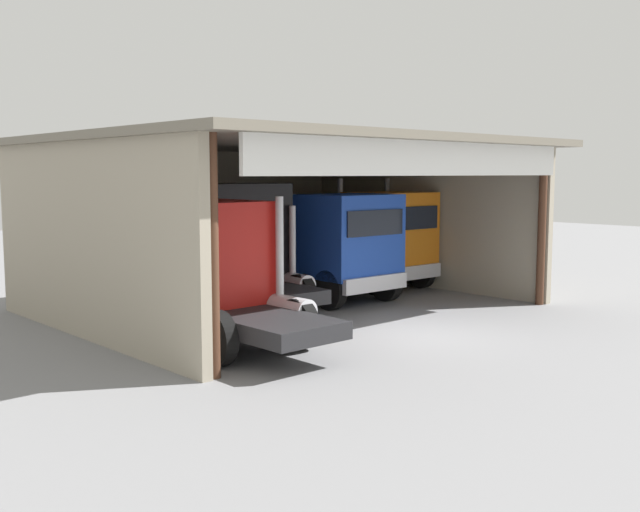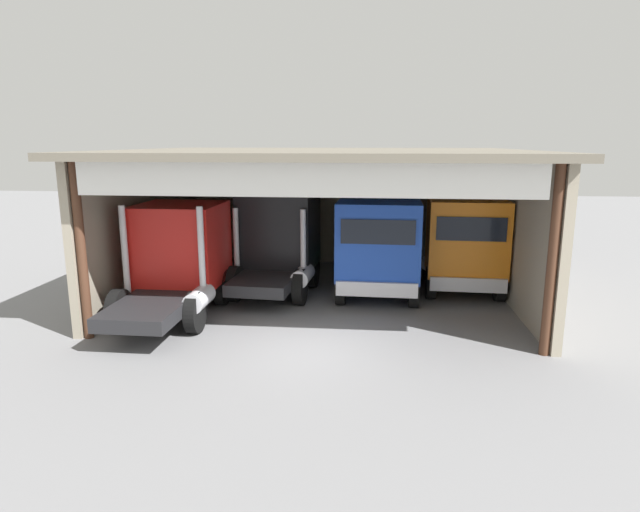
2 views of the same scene
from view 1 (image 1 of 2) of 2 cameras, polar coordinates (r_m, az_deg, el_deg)
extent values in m
plane|color=slate|center=(17.97, 7.55, -6.02)|extent=(80.00, 80.00, 0.00)
cube|color=#9E937F|center=(25.08, -10.02, 2.77)|extent=(12.08, 0.24, 4.61)
cube|color=#9E937F|center=(17.84, -17.75, 1.12)|extent=(0.24, 9.88, 4.61)
cube|color=#9E937F|center=(25.40, 7.76, 2.86)|extent=(0.24, 9.88, 4.61)
cube|color=#6E6759|center=(20.78, -2.10, 8.76)|extent=(12.68, 10.62, 0.20)
cylinder|color=#4C2D1E|center=(13.81, -8.34, -0.10)|extent=(0.24, 0.24, 4.61)
cylinder|color=#4C2D1E|center=(22.45, 16.83, 2.18)|extent=(0.24, 0.24, 4.61)
cube|color=white|center=(17.37, 8.52, 7.67)|extent=(10.87, 0.12, 0.90)
cube|color=red|center=(16.97, -9.00, 0.15)|extent=(2.47, 2.48, 2.42)
cube|color=black|center=(17.98, -11.22, 1.82)|extent=(2.08, 0.08, 0.73)
cube|color=silver|center=(18.23, -11.15, -3.62)|extent=(2.33, 0.18, 0.44)
cube|color=#232326|center=(15.52, -4.74, -5.16)|extent=(1.87, 3.73, 0.36)
cylinder|color=silver|center=(15.23, -9.60, -0.83)|extent=(0.18, 0.18, 2.78)
cylinder|color=silver|center=(16.51, -3.15, -0.19)|extent=(0.18, 0.18, 2.78)
cylinder|color=silver|center=(16.40, -2.32, -4.09)|extent=(0.57, 1.20, 0.56)
cylinder|color=black|center=(17.05, -12.86, -4.86)|extent=(0.31, 1.13, 1.13)
cylinder|color=black|center=(18.18, -6.93, -4.05)|extent=(0.31, 1.13, 1.13)
cylinder|color=black|center=(14.94, -8.03, -6.37)|extent=(0.31, 1.13, 1.13)
cylinder|color=black|center=(16.22, -1.71, -5.29)|extent=(0.31, 1.13, 1.13)
cube|color=black|center=(20.42, -6.80, 1.74)|extent=(2.63, 2.46, 2.75)
cube|color=black|center=(21.39, -8.45, 3.22)|extent=(2.09, 0.22, 0.83)
cube|color=silver|center=(21.61, -8.40, -1.97)|extent=(2.34, 0.34, 0.44)
cube|color=#232326|center=(19.20, -4.13, -2.87)|extent=(2.07, 3.17, 0.36)
cylinder|color=silver|center=(18.80, -7.59, 0.04)|extent=(0.18, 0.18, 2.41)
cylinder|color=silver|center=(20.01, -2.15, 0.47)|extent=(0.18, 0.18, 2.41)
cylinder|color=silver|center=(20.06, -2.00, -2.12)|extent=(0.65, 1.24, 0.56)
cylinder|color=black|center=(20.48, -9.98, -2.88)|extent=(0.39, 1.18, 1.16)
cylinder|color=black|center=(21.57, -4.93, -2.34)|extent=(0.39, 1.18, 1.16)
cylinder|color=black|center=(18.66, -6.87, -3.74)|extent=(0.39, 1.18, 1.16)
cylinder|color=black|center=(19.85, -1.54, -3.08)|extent=(0.39, 1.18, 1.16)
cube|color=#1E47B7|center=(21.73, 2.27, 1.61)|extent=(2.64, 2.21, 2.43)
cube|color=black|center=(20.92, 4.32, 2.58)|extent=(2.19, 0.13, 0.73)
cube|color=silver|center=(21.08, 4.34, -2.14)|extent=(2.45, 0.24, 0.44)
cube|color=#232326|center=(23.34, -1.07, -1.22)|extent=(2.04, 3.66, 0.36)
cylinder|color=silver|center=(23.41, 2.30, 1.66)|extent=(0.18, 0.18, 2.68)
cylinder|color=silver|center=(21.89, -2.13, 1.33)|extent=(0.18, 0.18, 2.68)
cylinder|color=silver|center=(22.37, -2.86, -1.25)|extent=(0.60, 1.22, 0.56)
cylinder|color=black|center=(22.39, 5.13, -2.04)|extent=(0.34, 1.15, 1.14)
cylinder|color=black|center=(20.83, 0.78, -2.65)|extent=(0.34, 1.15, 1.14)
cylinder|color=black|center=(24.10, 1.00, -1.41)|extent=(0.34, 1.15, 1.14)
cylinder|color=black|center=(22.66, -3.28, -1.92)|extent=(0.34, 1.15, 1.14)
cube|color=orange|center=(24.44, 5.45, 2.08)|extent=(2.56, 2.27, 2.45)
cube|color=black|center=(23.66, 7.38, 2.95)|extent=(2.10, 0.15, 0.73)
cube|color=silver|center=(23.81, 7.37, -1.27)|extent=(2.35, 0.26, 0.44)
cube|color=#232326|center=(25.99, 2.27, -0.51)|extent=(2.00, 3.69, 0.36)
cylinder|color=silver|center=(26.09, 5.20, 2.57)|extent=(0.18, 0.18, 3.15)
cylinder|color=silver|center=(24.56, 1.57, 2.35)|extent=(0.18, 0.18, 3.15)
cylinder|color=silver|center=(25.01, 0.87, -0.50)|extent=(0.61, 1.22, 0.56)
cylinder|color=black|center=(25.09, 7.85, -1.23)|extent=(0.34, 1.09, 1.08)
cylinder|color=black|center=(23.53, 4.33, -1.69)|extent=(0.34, 1.09, 1.08)
cylinder|color=black|center=(26.75, 3.98, -0.71)|extent=(0.34, 1.09, 1.08)
cylinder|color=black|center=(25.29, 0.46, -1.11)|extent=(0.34, 1.09, 1.08)
cylinder|color=#197233|center=(24.49, -7.59, -1.59)|extent=(0.58, 0.58, 0.94)
cube|color=#1E59A5|center=(25.47, -5.88, -1.18)|extent=(0.90, 0.60, 1.00)
camera|label=2|loc=(15.21, 52.64, 8.47)|focal=29.88mm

